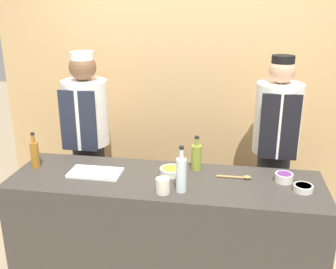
# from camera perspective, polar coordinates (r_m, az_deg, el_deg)

# --- Properties ---
(cabinet_wall) EXTENTS (3.45, 0.18, 2.40)m
(cabinet_wall) POSITION_cam_1_polar(r_m,az_deg,el_deg) (3.64, 2.59, 5.27)
(cabinet_wall) COLOR tan
(cabinet_wall) RESTS_ON ground_plane
(counter) EXTENTS (2.14, 0.63, 0.90)m
(counter) POSITION_cam_1_polar(r_m,az_deg,el_deg) (2.92, -0.42, -14.52)
(counter) COLOR #3D3833
(counter) RESTS_ON ground_plane
(sauce_bowl_purple) EXTENTS (0.12, 0.12, 0.06)m
(sauce_bowl_purple) POSITION_cam_1_polar(r_m,az_deg,el_deg) (2.76, 16.47, -5.95)
(sauce_bowl_purple) COLOR silver
(sauce_bowl_purple) RESTS_ON counter
(sauce_bowl_yellow) EXTENTS (0.16, 0.16, 0.05)m
(sauce_bowl_yellow) POSITION_cam_1_polar(r_m,az_deg,el_deg) (2.76, 0.47, -5.30)
(sauce_bowl_yellow) COLOR silver
(sauce_bowl_yellow) RESTS_ON counter
(sauce_bowl_green) EXTENTS (0.12, 0.12, 0.04)m
(sauce_bowl_green) POSITION_cam_1_polar(r_m,az_deg,el_deg) (2.67, 19.03, -7.32)
(sauce_bowl_green) COLOR silver
(sauce_bowl_green) RESTS_ON counter
(cutting_board) EXTENTS (0.36, 0.20, 0.02)m
(cutting_board) POSITION_cam_1_polar(r_m,az_deg,el_deg) (2.81, -10.50, -5.50)
(cutting_board) COLOR white
(cutting_board) RESTS_ON counter
(bottle_oil) EXTENTS (0.07, 0.07, 0.26)m
(bottle_oil) POSITION_cam_1_polar(r_m,az_deg,el_deg) (2.81, 4.15, -3.23)
(bottle_oil) COLOR olive
(bottle_oil) RESTS_ON counter
(bottle_amber) EXTENTS (0.06, 0.06, 0.27)m
(bottle_amber) POSITION_cam_1_polar(r_m,az_deg,el_deg) (3.00, -18.77, -2.68)
(bottle_amber) COLOR #9E661E
(bottle_amber) RESTS_ON counter
(bottle_clear) EXTENTS (0.07, 0.07, 0.31)m
(bottle_clear) POSITION_cam_1_polar(r_m,az_deg,el_deg) (2.49, 1.93, -5.74)
(bottle_clear) COLOR silver
(bottle_clear) RESTS_ON counter
(cup_cream) EXTENTS (0.09, 0.09, 0.10)m
(cup_cream) POSITION_cam_1_polar(r_m,az_deg,el_deg) (2.50, -0.76, -7.44)
(cup_cream) COLOR silver
(cup_cream) RESTS_ON counter
(wooden_spoon) EXTENTS (0.23, 0.04, 0.02)m
(wooden_spoon) POSITION_cam_1_polar(r_m,az_deg,el_deg) (2.75, 10.14, -6.08)
(wooden_spoon) COLOR #B2844C
(wooden_spoon) RESTS_ON counter
(chef_left) EXTENTS (0.38, 0.38, 1.67)m
(chef_left) POSITION_cam_1_polar(r_m,az_deg,el_deg) (3.44, -11.56, -1.13)
(chef_left) COLOR #28282D
(chef_left) RESTS_ON ground_plane
(chef_right) EXTENTS (0.35, 0.35, 1.68)m
(chef_right) POSITION_cam_1_polar(r_m,az_deg,el_deg) (3.24, 15.18, -2.60)
(chef_right) COLOR #28282D
(chef_right) RESTS_ON ground_plane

